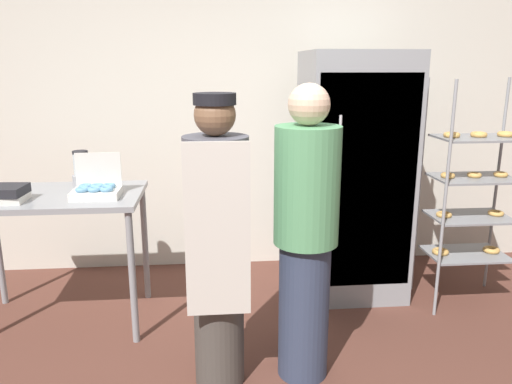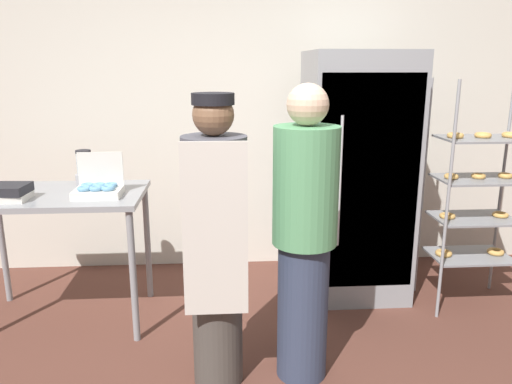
# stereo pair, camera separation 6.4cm
# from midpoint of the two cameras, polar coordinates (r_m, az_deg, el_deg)

# --- Properties ---
(back_wall) EXTENTS (6.40, 0.12, 2.77)m
(back_wall) POSITION_cam_midpoint_polar(r_m,az_deg,el_deg) (4.27, -2.21, 9.80)
(back_wall) COLOR silver
(back_wall) RESTS_ON ground_plane
(refrigerator) EXTENTS (0.75, 0.72, 1.82)m
(refrigerator) POSITION_cam_midpoint_polar(r_m,az_deg,el_deg) (3.81, 10.54, 1.77)
(refrigerator) COLOR gray
(refrigerator) RESTS_ON ground_plane
(baking_rack) EXTENTS (0.63, 0.44, 1.64)m
(baking_rack) POSITION_cam_midpoint_polar(r_m,az_deg,el_deg) (3.88, 23.03, -0.37)
(baking_rack) COLOR #93969B
(baking_rack) RESTS_ON ground_plane
(prep_counter) EXTENTS (1.13, 0.71, 0.91)m
(prep_counter) POSITION_cam_midpoint_polar(r_m,az_deg,el_deg) (3.54, -22.51, -1.85)
(prep_counter) COLOR gray
(prep_counter) RESTS_ON ground_plane
(donut_box) EXTENTS (0.29, 0.23, 0.27)m
(donut_box) POSITION_cam_midpoint_polar(r_m,az_deg,el_deg) (3.33, -18.31, 0.26)
(donut_box) COLOR silver
(donut_box) RESTS_ON prep_counter
(blender_pitcher) EXTENTS (0.13, 0.13, 0.25)m
(blender_pitcher) POSITION_cam_midpoint_polar(r_m,az_deg,el_deg) (3.64, -19.79, 2.30)
(blender_pitcher) COLOR #99999E
(blender_pitcher) RESTS_ON prep_counter
(binder_stack) EXTENTS (0.29, 0.23, 0.10)m
(binder_stack) POSITION_cam_midpoint_polar(r_m,az_deg,el_deg) (3.44, -27.57, -0.20)
(binder_stack) COLOR silver
(binder_stack) RESTS_ON prep_counter
(person_baker) EXTENTS (0.34, 0.35, 1.59)m
(person_baker) POSITION_cam_midpoint_polar(r_m,az_deg,el_deg) (2.63, -5.13, -5.61)
(person_baker) COLOR #47423D
(person_baker) RESTS_ON ground_plane
(person_customer) EXTENTS (0.35, 0.35, 1.64)m
(person_customer) POSITION_cam_midpoint_polar(r_m,az_deg,el_deg) (2.70, 5.01, -4.93)
(person_customer) COLOR #333D56
(person_customer) RESTS_ON ground_plane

